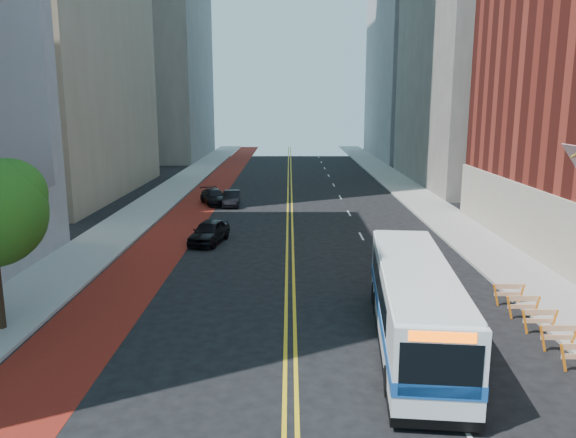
{
  "coord_description": "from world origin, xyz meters",
  "views": [
    {
      "loc": [
        -0.04,
        -14.63,
        8.78
      ],
      "look_at": [
        -0.1,
        8.0,
        4.09
      ],
      "focal_mm": 35.0,
      "sensor_mm": 36.0,
      "label": 1
    }
  ],
  "objects_px": {
    "transit_bus": "(414,303)",
    "car_c": "(214,197)",
    "car_a": "(209,232)",
    "car_b": "(232,198)"
  },
  "relations": [
    {
      "from": "car_b",
      "to": "car_c",
      "type": "relative_size",
      "value": 0.89
    },
    {
      "from": "transit_bus",
      "to": "car_b",
      "type": "distance_m",
      "value": 30.23
    },
    {
      "from": "car_a",
      "to": "transit_bus",
      "type": "bearing_deg",
      "value": -46.6
    },
    {
      "from": "transit_bus",
      "to": "car_a",
      "type": "distance_m",
      "value": 18.21
    },
    {
      "from": "transit_bus",
      "to": "car_a",
      "type": "xyz_separation_m",
      "value": [
        -9.65,
        15.42,
        -0.91
      ]
    },
    {
      "from": "transit_bus",
      "to": "car_a",
      "type": "relative_size",
      "value": 2.7
    },
    {
      "from": "car_c",
      "to": "transit_bus",
      "type": "bearing_deg",
      "value": -90.97
    },
    {
      "from": "car_b",
      "to": "car_c",
      "type": "distance_m",
      "value": 1.82
    },
    {
      "from": "car_a",
      "to": "car_c",
      "type": "xyz_separation_m",
      "value": [
        -1.52,
        14.08,
        -0.09
      ]
    },
    {
      "from": "transit_bus",
      "to": "car_c",
      "type": "height_order",
      "value": "transit_bus"
    }
  ]
}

